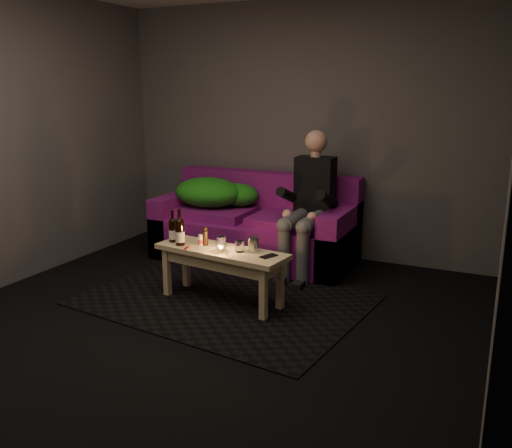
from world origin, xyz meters
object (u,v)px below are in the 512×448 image
(beer_bottle_b, at_px, (180,232))
(steel_cup, at_px, (253,245))
(person, at_px, (309,201))
(sofa, at_px, (256,229))
(coffee_table, at_px, (221,259))
(beer_bottle_a, at_px, (173,230))

(beer_bottle_b, bearing_deg, steel_cup, 8.53)
(person, xyz_separation_m, steel_cup, (-0.10, -1.00, -0.18))
(sofa, xyz_separation_m, person, (0.63, -0.16, 0.38))
(sofa, distance_m, coffee_table, 1.25)
(coffee_table, relative_size, beer_bottle_a, 4.23)
(person, bearing_deg, beer_bottle_a, -128.98)
(coffee_table, height_order, beer_bottle_b, beer_bottle_b)
(sofa, relative_size, coffee_table, 1.74)
(coffee_table, bearing_deg, beer_bottle_b, -172.92)
(beer_bottle_a, height_order, beer_bottle_b, beer_bottle_b)
(sofa, bearing_deg, coffee_table, -78.00)
(sofa, bearing_deg, person, -14.66)
(sofa, relative_size, person, 1.50)
(beer_bottle_b, bearing_deg, beer_bottle_a, 151.52)
(beer_bottle_a, height_order, steel_cup, beer_bottle_a)
(sofa, height_order, person, person)
(beer_bottle_a, relative_size, beer_bottle_b, 0.89)
(sofa, height_order, coffee_table, sofa)
(person, distance_m, beer_bottle_a, 1.34)
(beer_bottle_b, bearing_deg, sofa, 85.29)
(coffee_table, xyz_separation_m, beer_bottle_a, (-0.47, 0.01, 0.18))
(coffee_table, bearing_deg, beer_bottle_a, 178.22)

